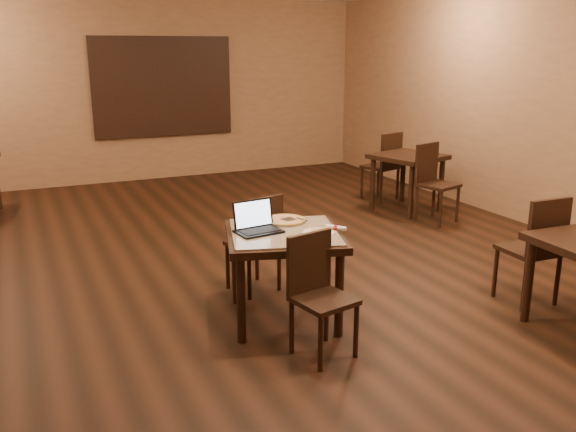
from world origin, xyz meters
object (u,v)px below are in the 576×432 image
tiled_table (284,243)px  laptop (256,223)px  chair_main_near (317,288)px  pizza_pan (285,222)px  chair_main_far (258,238)px  other_table_a_chair_far (385,162)px  other_table_a_chair_near (433,178)px  other_table_a (408,164)px  other_table_c_chair_far (537,244)px

tiled_table → laptop: size_ratio=3.02×
chair_main_near → pizza_pan: 0.91m
chair_main_far → other_table_a_chair_far: other_table_a_chair_far is taller
tiled_table → other_table_a_chair_near: (2.97, 1.92, -0.09)m
other_table_a → other_table_a_chair_near: (-0.03, -0.59, -0.08)m
chair_main_near → other_table_a_chair_near: other_table_a_chair_near is taller
chair_main_far → other_table_a: bearing=-162.6°
chair_main_near → other_table_c_chair_far: 2.12m
laptop → other_table_a_chair_far: other_table_a_chair_far is taller
chair_main_far → pizza_pan: size_ratio=2.81×
chair_main_near → laptop: (-0.18, 0.73, 0.32)m
laptop → other_table_a_chair_far: size_ratio=0.38×
laptop → pizza_pan: bearing=15.6°
other_table_a_chair_near → other_table_a_chair_far: 1.18m
chair_main_near → other_table_c_chair_far: size_ratio=0.92×
tiled_table → other_table_a_chair_near: size_ratio=1.14×
chair_main_far → chair_main_near: bearing=73.3°
other_table_a → other_table_c_chair_far: size_ratio=1.05×
chair_main_near → other_table_a_chair_far: bearing=38.8°
chair_main_near → chair_main_far: chair_main_far is taller
chair_main_far → pizza_pan: bearing=89.5°
other_table_a → other_table_c_chair_far: other_table_c_chair_far is taller
other_table_a_chair_near → other_table_c_chair_far: bearing=-125.3°
laptop → other_table_a_chair_near: size_ratio=0.38×
other_table_a_chair_far → other_table_c_chair_far: other_table_a_chair_far is taller
tiled_table → other_table_a_chair_near: bearing=49.6°
pizza_pan → other_table_c_chair_far: bearing=-24.1°
pizza_pan → other_table_a_chair_far: 4.08m
other_table_a → laptop: bearing=-159.6°
chair_main_near → laptop: 0.82m
chair_main_near → pizza_pan: chair_main_near is taller
tiled_table → other_table_a: bearing=56.7°
tiled_table → other_table_a_chair_near: 3.54m
chair_main_near → laptop: size_ratio=2.38×
laptop → other_table_c_chair_far: (2.30, -0.75, -0.27)m
tiled_table → other_table_c_chair_far: other_table_c_chair_far is taller
chair_main_far → other_table_c_chair_far: 2.44m
chair_main_near → other_table_a: size_ratio=0.87×
other_table_a → other_table_c_chair_far: (-0.89, -3.16, -0.09)m
other_table_a_chair_far → other_table_a_chair_near: bearing=71.0°
other_table_a → other_table_a_chair_far: bearing=71.0°
chair_main_near → other_table_a: 4.35m
laptop → pizza_pan: 0.35m
chair_main_near → other_table_c_chair_far: (2.12, -0.02, 0.05)m
chair_main_far → other_table_a_chair_near: size_ratio=0.92×
other_table_a_chair_near → pizza_pan: bearing=-166.0°
laptop → pizza_pan: (0.32, 0.13, -0.06)m
chair_main_far → pizza_pan: (0.10, -0.38, 0.25)m
chair_main_near → pizza_pan: size_ratio=2.74×
laptop → other_table_a_chair_near: (3.17, 1.82, -0.26)m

